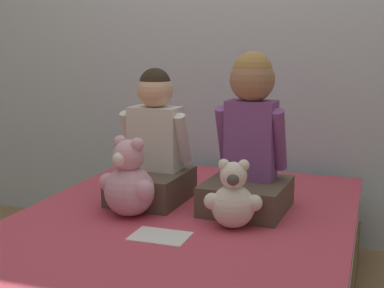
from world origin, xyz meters
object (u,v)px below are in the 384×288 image
(bed, at_px, (178,271))
(teddy_bear_held_by_right_child, at_px, (233,199))
(child_on_right, at_px, (250,144))
(sign_card, at_px, (161,236))
(teddy_bear_held_by_left_child, at_px, (129,183))
(child_on_left, at_px, (153,149))

(bed, xyz_separation_m, teddy_bear_held_by_right_child, (0.22, 0.00, 0.32))
(child_on_right, distance_m, sign_card, 0.57)
(teddy_bear_held_by_right_child, bearing_deg, teddy_bear_held_by_left_child, 168.19)
(child_on_left, bearing_deg, teddy_bear_held_by_right_child, -27.50)
(sign_card, bearing_deg, teddy_bear_held_by_right_child, 40.05)
(bed, bearing_deg, child_on_left, 129.97)
(child_on_right, relative_size, teddy_bear_held_by_left_child, 2.02)
(child_on_left, distance_m, teddy_bear_held_by_left_child, 0.27)
(child_on_right, xyz_separation_m, teddy_bear_held_by_right_child, (-0.00, -0.25, -0.17))
(teddy_bear_held_by_right_child, relative_size, sign_card, 1.27)
(teddy_bear_held_by_right_child, xyz_separation_m, sign_card, (-0.22, -0.19, -0.11))
(child_on_right, relative_size, teddy_bear_held_by_right_child, 2.48)
(sign_card, bearing_deg, bed, 91.07)
(child_on_right, bearing_deg, sign_card, -113.72)
(bed, relative_size, child_on_right, 2.87)
(child_on_right, distance_m, teddy_bear_held_by_right_child, 0.30)
(child_on_right, bearing_deg, bed, -128.66)
(child_on_left, relative_size, teddy_bear_held_by_right_child, 2.21)
(child_on_left, distance_m, sign_card, 0.53)
(bed, bearing_deg, sign_card, -88.93)
(child_on_left, bearing_deg, child_on_right, 2.74)
(child_on_right, xyz_separation_m, teddy_bear_held_by_left_child, (-0.44, -0.25, -0.14))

